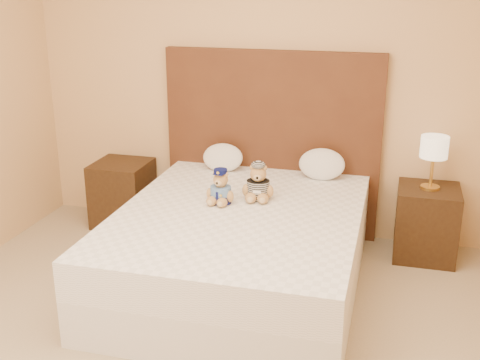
% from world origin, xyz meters
% --- Properties ---
extents(room_walls, '(4.04, 4.52, 2.72)m').
position_xyz_m(room_walls, '(0.00, 0.46, 1.81)').
color(room_walls, tan).
rests_on(room_walls, ground).
extents(bed, '(1.60, 2.00, 0.55)m').
position_xyz_m(bed, '(0.00, 1.20, 0.28)').
color(bed, white).
rests_on(bed, ground).
extents(headboard, '(1.75, 0.08, 1.50)m').
position_xyz_m(headboard, '(0.00, 2.21, 0.75)').
color(headboard, '#502B18').
rests_on(headboard, ground).
extents(nightstand_left, '(0.45, 0.45, 0.55)m').
position_xyz_m(nightstand_left, '(-1.25, 2.00, 0.28)').
color(nightstand_left, '#352211').
rests_on(nightstand_left, ground).
extents(nightstand_right, '(0.45, 0.45, 0.55)m').
position_xyz_m(nightstand_right, '(1.25, 2.00, 0.28)').
color(nightstand_right, '#352211').
rests_on(nightstand_right, ground).
extents(lamp, '(0.20, 0.20, 0.40)m').
position_xyz_m(lamp, '(1.25, 2.00, 0.85)').
color(lamp, gold).
rests_on(lamp, nightstand_right).
extents(teddy_police, '(0.23, 0.22, 0.24)m').
position_xyz_m(teddy_police, '(-0.16, 1.31, 0.67)').
color(teddy_police, '#AA7442').
rests_on(teddy_police, bed).
extents(teddy_prisoner, '(0.26, 0.25, 0.26)m').
position_xyz_m(teddy_prisoner, '(0.07, 1.45, 0.68)').
color(teddy_prisoner, '#AA7442').
rests_on(teddy_prisoner, bed).
extents(pillow_left, '(0.33, 0.21, 0.23)m').
position_xyz_m(pillow_left, '(-0.36, 2.03, 0.67)').
color(pillow_left, white).
rests_on(pillow_left, bed).
extents(pillow_right, '(0.36, 0.23, 0.25)m').
position_xyz_m(pillow_right, '(0.44, 2.03, 0.68)').
color(pillow_right, white).
rests_on(pillow_right, bed).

